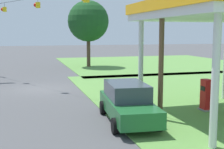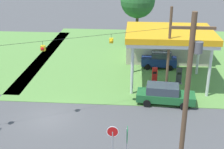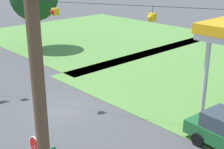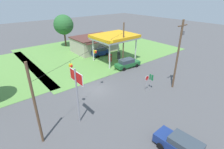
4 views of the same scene
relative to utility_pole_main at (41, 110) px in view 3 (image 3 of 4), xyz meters
name	(u,v)px [view 3 (image 3 of 4)]	position (x,y,z in m)	size (l,w,h in m)	color
ground_plane	(61,109)	(-9.85, 6.83, -5.74)	(160.00, 160.00, 0.00)	#4C4C4F
grass_verge_opposite_corner	(94,34)	(-25.85, 22.83, -5.72)	(24.00, 24.00, 0.04)	#5B8E42
utility_pole_main	(41,110)	(0.00, 0.00, 0.00)	(2.20, 0.44, 10.29)	brown
signal_span_gantry	(57,38)	(-9.85, 6.82, -1.16)	(20.24, 10.24, 8.51)	brown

